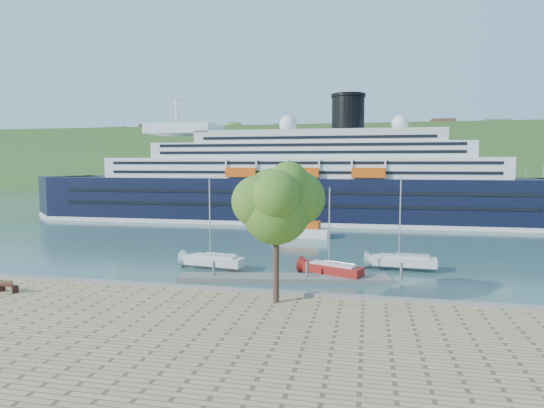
% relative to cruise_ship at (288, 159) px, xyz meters
% --- Properties ---
extents(ground, '(400.00, 400.00, 0.00)m').
position_rel_cruise_ship_xyz_m(ground, '(3.82, -50.54, -11.61)').
color(ground, '#2F5551').
rests_on(ground, ground).
extents(far_hillside, '(400.00, 50.00, 24.00)m').
position_rel_cruise_ship_xyz_m(far_hillside, '(3.82, 94.46, 0.39)').
color(far_hillside, '#2D5020').
rests_on(far_hillside, ground).
extents(quay_coping, '(220.00, 0.50, 0.30)m').
position_rel_cruise_ship_xyz_m(quay_coping, '(3.82, -50.74, -10.46)').
color(quay_coping, slate).
rests_on(quay_coping, promenade).
extents(cruise_ship, '(103.66, 17.25, 23.21)m').
position_rel_cruise_ship_xyz_m(cruise_ship, '(0.00, 0.00, 0.00)').
color(cruise_ship, black).
rests_on(cruise_ship, ground).
extents(park_bench, '(1.76, 0.95, 1.07)m').
position_rel_cruise_ship_xyz_m(park_bench, '(-11.99, -54.44, -10.07)').
color(park_bench, '#442313').
rests_on(park_bench, promenade).
extents(promenade_tree, '(6.47, 6.47, 10.71)m').
position_rel_cruise_ship_xyz_m(promenade_tree, '(8.47, -52.64, -5.25)').
color(promenade_tree, '#3C6B1C').
rests_on(promenade_tree, promenade).
extents(floating_pontoon, '(19.54, 5.78, 0.43)m').
position_rel_cruise_ship_xyz_m(floating_pontoon, '(7.20, -42.90, -11.39)').
color(floating_pontoon, gray).
rests_on(floating_pontoon, ground).
extents(sailboat_white_near, '(7.00, 2.92, 8.77)m').
position_rel_cruise_ship_xyz_m(sailboat_white_near, '(-0.48, -40.12, -7.22)').
color(sailboat_white_near, silver).
rests_on(sailboat_white_near, ground).
extents(sailboat_red, '(6.51, 4.11, 8.18)m').
position_rel_cruise_ship_xyz_m(sailboat_red, '(11.59, -41.00, -7.52)').
color(sailboat_red, maroon).
rests_on(sailboat_red, ground).
extents(sailboat_white_far, '(7.05, 2.31, 8.98)m').
position_rel_cruise_ship_xyz_m(sailboat_white_far, '(18.38, -36.43, -7.12)').
color(sailboat_white_far, silver).
rests_on(sailboat_white_far, ground).
extents(tender_launch, '(8.58, 3.41, 2.33)m').
position_rel_cruise_ship_xyz_m(tender_launch, '(5.09, -17.88, -10.44)').
color(tender_launch, '#E0510D').
rests_on(tender_launch, ground).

